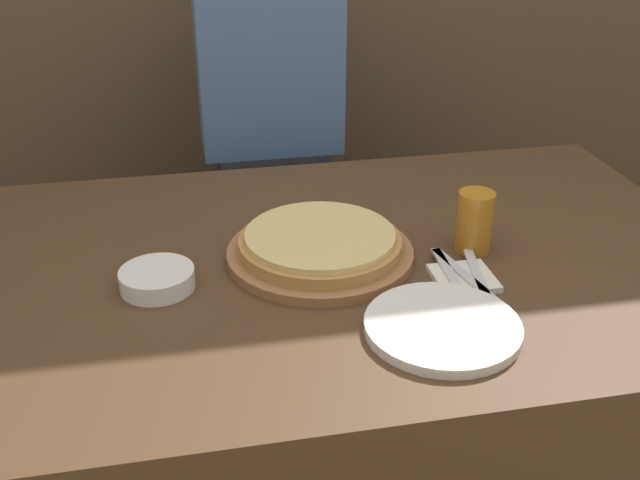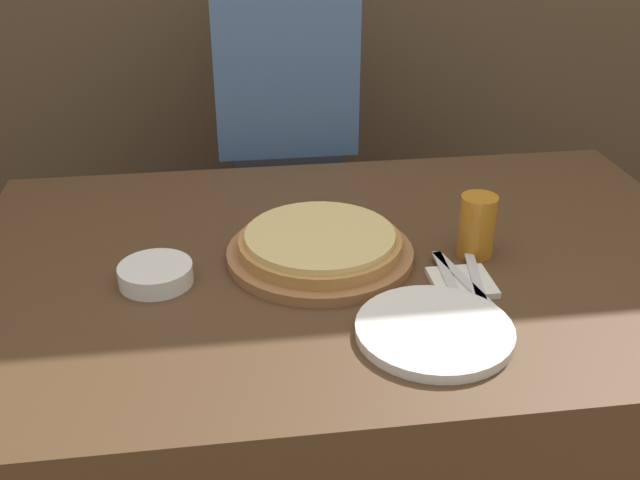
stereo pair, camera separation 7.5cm
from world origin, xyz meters
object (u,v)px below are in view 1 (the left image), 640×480
(fork, at_px, (451,276))
(spoon, at_px, (477,273))
(beer_glass, at_px, (475,219))
(diner_person, at_px, (272,166))
(pizza_on_board, at_px, (320,247))
(dinner_plate, at_px, (442,327))
(side_bowl, at_px, (157,279))
(dinner_knife, at_px, (464,274))

(fork, bearing_deg, spoon, 0.00)
(fork, bearing_deg, beer_glass, 52.89)
(spoon, relative_size, diner_person, 0.13)
(diner_person, bearing_deg, fork, -75.28)
(pizza_on_board, height_order, dinner_plate, pizza_on_board)
(pizza_on_board, relative_size, diner_person, 0.27)
(beer_glass, xyz_separation_m, side_bowl, (-0.62, -0.03, -0.05))
(pizza_on_board, distance_m, diner_person, 0.70)
(pizza_on_board, height_order, diner_person, diner_person)
(beer_glass, height_order, spoon, beer_glass)
(side_bowl, height_order, diner_person, diner_person)
(dinner_knife, bearing_deg, beer_glass, 61.75)
(side_bowl, distance_m, spoon, 0.59)
(dinner_plate, distance_m, fork, 0.16)
(dinner_knife, relative_size, spoon, 1.17)
(pizza_on_board, bearing_deg, fork, -32.30)
(dinner_plate, distance_m, side_bowl, 0.52)
(beer_glass, distance_m, side_bowl, 0.62)
(dinner_plate, height_order, dinner_knife, dinner_plate)
(dinner_plate, relative_size, side_bowl, 1.91)
(dinner_knife, xyz_separation_m, diner_person, (-0.24, 0.83, -0.09))
(dinner_plate, height_order, spoon, dinner_plate)
(beer_glass, bearing_deg, pizza_on_board, 175.52)
(pizza_on_board, bearing_deg, side_bowl, -170.72)
(dinner_knife, xyz_separation_m, spoon, (0.02, 0.00, 0.00))
(dinner_plate, xyz_separation_m, fork, (0.07, 0.15, 0.01))
(pizza_on_board, relative_size, spoon, 2.06)
(side_bowl, bearing_deg, diner_person, 67.26)
(spoon, bearing_deg, dinner_plate, -128.72)
(side_bowl, xyz_separation_m, diner_person, (0.31, 0.74, -0.10))
(fork, xyz_separation_m, diner_person, (-0.22, 0.83, -0.09))
(side_bowl, bearing_deg, beer_glass, 2.52)
(pizza_on_board, bearing_deg, beer_glass, -4.48)
(dinner_plate, bearing_deg, beer_glass, 59.41)
(side_bowl, relative_size, dinner_knife, 0.66)
(dinner_plate, relative_size, diner_person, 0.20)
(dinner_knife, bearing_deg, spoon, 0.00)
(spoon, bearing_deg, diner_person, 107.90)
(fork, xyz_separation_m, spoon, (0.05, 0.00, 0.00))
(dinner_plate, bearing_deg, fork, 65.14)
(beer_glass, xyz_separation_m, diner_person, (-0.30, 0.72, -0.15))
(fork, distance_m, diner_person, 0.86)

